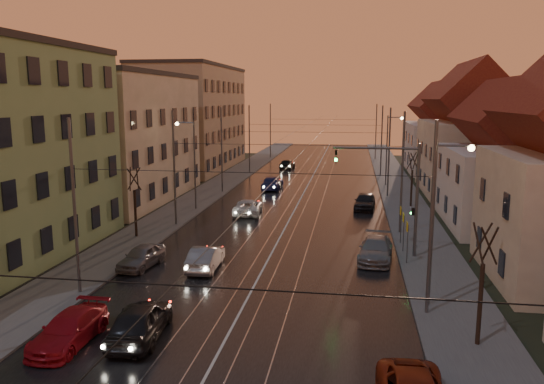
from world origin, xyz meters
The scene contains 38 objects.
road centered at (0.00, 40.00, 0.02)m, with size 16.00×120.00×0.04m, color black.
sidewalk_left centered at (-10.00, 40.00, 0.07)m, with size 4.00×120.00×0.15m, color #4C4C4C.
sidewalk_right centered at (10.00, 40.00, 0.07)m, with size 4.00×120.00×0.15m, color #4C4C4C.
tram_rail_0 centered at (-2.20, 40.00, 0.06)m, with size 0.06×120.00×0.03m, color gray.
tram_rail_1 centered at (-0.77, 40.00, 0.06)m, with size 0.06×120.00×0.03m, color gray.
tram_rail_2 centered at (0.77, 40.00, 0.06)m, with size 0.06×120.00×0.03m, color gray.
tram_rail_3 centered at (2.20, 40.00, 0.06)m, with size 0.06×120.00×0.03m, color gray.
apartment_left_2 centered at (-17.50, 34.00, 6.00)m, with size 10.00×20.00×12.00m, color tan.
apartment_left_3 centered at (-17.50, 58.00, 7.00)m, with size 10.00×24.00×14.00m, color tan.
house_right_2 centered at (17.00, 28.00, 4.64)m, with size 9.18×12.24×9.20m.
house_right_3 centered at (17.00, 43.00, 5.80)m, with size 9.18×14.28×11.50m.
house_right_4 centered at (17.00, 61.00, 5.05)m, with size 9.18×16.32×10.00m.
catenary_pole_l_1 centered at (-8.60, 9.00, 4.50)m, with size 0.16×0.16×9.00m, color #595B60.
catenary_pole_r_1 centered at (8.60, 9.00, 4.50)m, with size 0.16×0.16×9.00m, color #595B60.
catenary_pole_l_2 centered at (-8.60, 24.00, 4.50)m, with size 0.16×0.16×9.00m, color #595B60.
catenary_pole_r_2 centered at (8.60, 24.00, 4.50)m, with size 0.16×0.16×9.00m, color #595B60.
catenary_pole_l_3 centered at (-8.60, 39.00, 4.50)m, with size 0.16×0.16×9.00m, color #595B60.
catenary_pole_r_3 centered at (8.60, 39.00, 4.50)m, with size 0.16×0.16×9.00m, color #595B60.
catenary_pole_l_4 centered at (-8.60, 54.00, 4.50)m, with size 0.16×0.16×9.00m, color #595B60.
catenary_pole_r_4 centered at (8.60, 54.00, 4.50)m, with size 0.16×0.16×9.00m, color #595B60.
catenary_pole_l_5 centered at (-8.60, 72.00, 4.50)m, with size 0.16×0.16×9.00m, color #595B60.
catenary_pole_r_5 centered at (8.60, 72.00, 4.50)m, with size 0.16×0.16×9.00m, color #595B60.
street_lamp_1 centered at (9.10, 10.00, 4.89)m, with size 1.75×0.32×8.00m.
street_lamp_2 centered at (-9.10, 30.00, 4.89)m, with size 1.75×0.32×8.00m.
street_lamp_3 centered at (9.10, 46.00, 4.89)m, with size 1.75×0.32×8.00m.
traffic_light_mast centered at (7.99, 18.00, 4.60)m, with size 5.30×0.32×7.20m.
bare_tree_0 centered at (-10.20, 20.00, 2.49)m, with size 1.09×1.09×5.11m.
bare_tree_1 centered at (10.20, 6.00, 2.49)m, with size 1.09×1.09×5.11m.
bare_tree_2 centered at (10.40, 34.00, 2.49)m, with size 1.09×1.09×5.11m.
driving_car_0 centered at (-3.55, 4.71, 0.79)m, with size 1.86×4.63×1.58m, color black.
driving_car_1 centered at (-3.36, 14.00, 0.70)m, with size 1.47×4.23×1.39m, color gray.
driving_car_2 centered at (-3.78, 28.78, 0.67)m, with size 2.22×4.81×1.34m, color silver.
driving_car_3 centered at (-3.65, 41.80, 0.72)m, with size 2.02×4.97×1.44m, color navy.
driving_car_4 centered at (-4.13, 58.91, 0.71)m, with size 1.68×4.17×1.42m, color black.
parked_left_2 centered at (-6.22, 3.77, 0.64)m, with size 1.78×4.39×1.27m, color #A4101C.
parked_left_3 centered at (-7.21, 13.71, 0.66)m, with size 1.56×3.88×1.32m, color gray.
parked_right_1 centered at (6.58, 17.22, 0.70)m, with size 1.96×4.82×1.40m, color gray.
parked_right_2 centered at (6.20, 32.62, 0.75)m, with size 1.76×4.38×1.49m, color black.
Camera 1 is at (5.03, -15.00, 9.93)m, focal length 35.00 mm.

